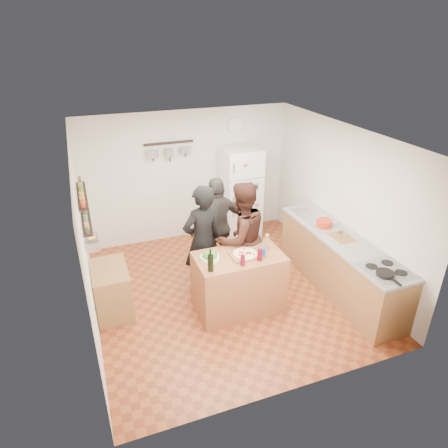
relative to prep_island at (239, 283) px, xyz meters
name	(u,v)px	position (x,y,z in m)	size (l,w,h in m)	color
room_shell	(218,211)	(-0.02, 0.86, 0.79)	(4.20, 4.20, 4.20)	brown
prep_island	(239,283)	(0.00, 0.00, 0.00)	(1.25, 0.72, 0.91)	#945A36
pizza_board	(245,255)	(0.08, -0.02, 0.47)	(0.42, 0.34, 0.02)	brown
pizza	(245,254)	(0.08, -0.02, 0.48)	(0.34, 0.34, 0.02)	beige
salad_bowl	(210,258)	(-0.42, 0.05, 0.48)	(0.27, 0.27, 0.05)	white
wine_bottle	(211,263)	(-0.50, -0.22, 0.57)	(0.08, 0.08, 0.24)	black
wine_glass_near	(243,260)	(-0.05, -0.24, 0.53)	(0.06, 0.06, 0.15)	maroon
wine_glass_far	(260,255)	(0.22, -0.20, 0.54)	(0.07, 0.07, 0.17)	#530711
pepper_mill	(267,243)	(0.45, 0.05, 0.55)	(0.06, 0.06, 0.19)	olive
salt_canister	(262,252)	(0.30, -0.12, 0.52)	(0.08, 0.08, 0.13)	navy
person_left	(202,241)	(-0.35, 0.63, 0.44)	(0.65, 0.43, 1.79)	black
person_center	(241,238)	(0.23, 0.48, 0.45)	(0.88, 0.69, 1.81)	black
person_back	(218,226)	(0.07, 1.11, 0.39)	(0.99, 0.41, 1.69)	#2D2B28
counter_run	(339,264)	(1.68, -0.08, -0.01)	(0.63, 2.63, 0.90)	#9E7042
stove_top	(386,270)	(1.68, -1.03, 0.46)	(0.60, 0.62, 0.02)	white
skillet	(385,274)	(1.58, -1.12, 0.49)	(0.23, 0.23, 0.04)	black
sink	(313,216)	(1.68, 0.77, 0.46)	(0.50, 0.80, 0.03)	silver
cutting_board	(342,238)	(1.68, -0.05, 0.46)	(0.30, 0.40, 0.02)	olive
red_bowl	(324,223)	(1.63, 0.37, 0.52)	(0.26, 0.26, 0.11)	red
fridge	(240,193)	(0.93, 2.22, 0.45)	(0.70, 0.68, 1.80)	white
wall_clock	(235,125)	(0.93, 2.55, 1.69)	(0.30, 0.30, 0.03)	silver
spice_shelf_lower	(86,220)	(-1.95, 0.67, 1.04)	(0.12, 1.00, 0.03)	black
spice_shelf_upper	(82,195)	(-1.95, 0.67, 1.40)	(0.12, 1.00, 0.03)	black
produce_basket	(92,242)	(-1.92, 0.67, 0.69)	(0.18, 0.35, 0.14)	silver
side_table	(112,290)	(-1.76, 0.59, -0.09)	(0.50, 0.80, 0.73)	olive
pot_rack	(169,143)	(-0.37, 2.47, 1.49)	(0.90, 0.04, 0.04)	black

